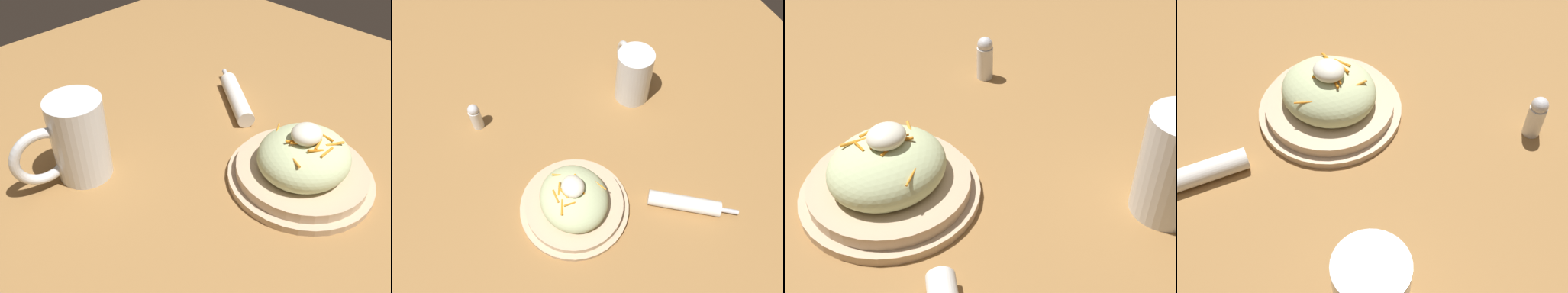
{
  "view_description": "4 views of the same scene",
  "coord_description": "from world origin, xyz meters",
  "views": [
    {
      "loc": [
        0.31,
        0.28,
        0.46
      ],
      "look_at": [
        -0.02,
        -0.05,
        0.08
      ],
      "focal_mm": 39.58,
      "sensor_mm": 36.0,
      "label": 1
    },
    {
      "loc": [
        -0.47,
        0.17,
        0.77
      ],
      "look_at": [
        -0.06,
        -0.02,
        0.07
      ],
      "focal_mm": 37.14,
      "sensor_mm": 36.0,
      "label": 2
    },
    {
      "loc": [
        -0.41,
        -0.37,
        0.46
      ],
      "look_at": [
        -0.05,
        -0.01,
        0.05
      ],
      "focal_mm": 49.43,
      "sensor_mm": 36.0,
      "label": 3
    },
    {
      "loc": [
        0.19,
        -0.4,
        0.61
      ],
      "look_at": [
        -0.02,
        -0.04,
        0.09
      ],
      "focal_mm": 48.39,
      "sensor_mm": 36.0,
      "label": 4
    }
  ],
  "objects": [
    {
      "name": "beer_mug",
      "position": [
        0.08,
        -0.2,
        0.06
      ],
      "size": [
        0.15,
        0.08,
        0.13
      ],
      "color": "white",
      "rests_on": "ground_plane"
    },
    {
      "name": "napkin_roll",
      "position": [
        -0.24,
        -0.16,
        0.02
      ],
      "size": [
        0.12,
        0.16,
        0.03
      ],
      "color": "white",
      "rests_on": "ground_plane"
    },
    {
      "name": "salad_plate",
      "position": [
        -0.15,
        0.05,
        0.03
      ],
      "size": [
        0.22,
        0.22,
        0.1
      ],
      "color": "#D1B28E",
      "rests_on": "ground_plane"
    },
    {
      "name": "ground_plane",
      "position": [
        0.0,
        0.0,
        0.0
      ],
      "size": [
        1.43,
        1.43,
        0.0
      ],
      "primitive_type": "plane",
      "color": "#9E703D"
    }
  ]
}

